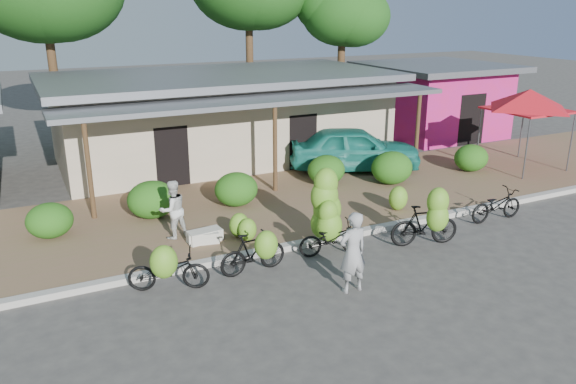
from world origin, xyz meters
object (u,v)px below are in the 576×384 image
(bike_left, at_px, (255,251))
(sack_near, at_px, (205,236))
(bystander, at_px, (173,210))
(vendor, at_px, (353,252))
(bike_far_left, at_px, (168,269))
(bike_right, at_px, (428,221))
(sack_far, at_px, (203,237))
(red_canopy, at_px, (529,100))
(bike_far_right, at_px, (496,205))
(teal_van, at_px, (355,149))
(tree_near_right, at_px, (338,10))
(bike_center, at_px, (328,218))

(bike_left, xyz_separation_m, sack_near, (-0.52, 2.02, -0.29))
(bike_left, height_order, bystander, bystander)
(vendor, relative_size, bystander, 1.18)
(bike_far_left, relative_size, bike_right, 0.98)
(bystander, bearing_deg, sack_far, 117.10)
(red_canopy, xyz_separation_m, sack_far, (-12.65, -1.49, -2.35))
(bike_far_right, distance_m, sack_near, 8.14)
(bike_right, bearing_deg, bystander, 75.43)
(bike_left, bearing_deg, teal_van, -50.99)
(sack_near, relative_size, vendor, 0.48)
(red_canopy, distance_m, bike_far_left, 14.59)
(red_canopy, bearing_deg, vendor, -154.28)
(sack_near, bearing_deg, bike_far_right, -13.77)
(bike_right, distance_m, teal_van, 6.71)
(tree_near_right, bearing_deg, sack_far, -132.90)
(teal_van, bearing_deg, sack_far, 142.11)
(bike_far_right, distance_m, vendor, 6.13)
(bike_left, height_order, sack_near, bike_left)
(bike_left, relative_size, bike_center, 0.80)
(sack_far, distance_m, teal_van, 8.01)
(bike_center, height_order, teal_van, bike_center)
(sack_far, relative_size, vendor, 0.42)
(teal_van, bearing_deg, bike_far_right, -147.42)
(bike_far_left, height_order, bike_right, bike_right)
(bike_far_right, relative_size, teal_van, 0.38)
(tree_near_right, xyz_separation_m, bike_left, (-10.13, -13.49, -5.02))
(tree_near_right, xyz_separation_m, teal_van, (-3.75, -7.61, -4.67))
(tree_near_right, xyz_separation_m, red_canopy, (1.94, -10.03, -2.97))
(tree_near_right, xyz_separation_m, sack_far, (-10.71, -11.53, -5.32))
(sack_near, xyz_separation_m, vendor, (2.04, -3.65, 0.62))
(bike_far_right, height_order, vendor, vendor)
(bike_center, bearing_deg, bike_far_left, 107.86)
(vendor, height_order, bystander, vendor)
(bike_far_right, xyz_separation_m, sack_far, (-7.96, 1.88, -0.20))
(red_canopy, bearing_deg, bike_right, -152.44)
(sack_near, xyz_separation_m, bystander, (-0.62, 0.60, 0.61))
(bike_center, bearing_deg, bike_far_right, -81.75)
(red_canopy, distance_m, bike_center, 10.54)
(bike_right, height_order, vendor, vendor)
(bike_left, height_order, sack_far, bike_left)
(bike_left, xyz_separation_m, bike_far_right, (7.39, 0.08, -0.10))
(bike_left, height_order, vendor, vendor)
(bike_left, relative_size, sack_far, 2.19)
(vendor, distance_m, teal_van, 8.94)
(vendor, bearing_deg, bike_center, -108.92)
(bike_far_left, xyz_separation_m, bike_left, (1.96, -0.05, 0.03))
(bike_far_left, relative_size, vendor, 1.02)
(bike_far_left, distance_m, sack_near, 2.46)
(sack_near, bearing_deg, vendor, -60.76)
(bike_far_left, relative_size, sack_far, 2.42)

